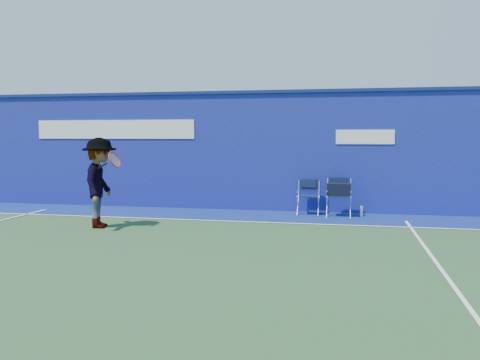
% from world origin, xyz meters
% --- Properties ---
extents(ground, '(80.00, 80.00, 0.00)m').
position_xyz_m(ground, '(0.00, 0.00, 0.00)').
color(ground, '#2B4D29').
rests_on(ground, ground).
extents(stadium_wall, '(24.00, 0.50, 3.08)m').
position_xyz_m(stadium_wall, '(-0.00, 5.20, 1.55)').
color(stadium_wall, navy).
rests_on(stadium_wall, ground).
extents(out_of_bounds_strip, '(24.00, 1.80, 0.01)m').
position_xyz_m(out_of_bounds_strip, '(0.00, 4.10, 0.00)').
color(out_of_bounds_strip, navy).
rests_on(out_of_bounds_strip, ground).
extents(court_lines, '(24.00, 12.00, 0.01)m').
position_xyz_m(court_lines, '(0.00, 0.60, 0.01)').
color(court_lines, white).
rests_on(court_lines, out_of_bounds_strip).
extents(directors_chair_left, '(0.50, 0.47, 0.85)m').
position_xyz_m(directors_chair_left, '(2.26, 4.60, 0.28)').
color(directors_chair_left, silver).
rests_on(directors_chair_left, ground).
extents(directors_chair_right, '(0.55, 0.49, 0.92)m').
position_xyz_m(directors_chair_right, '(3.00, 4.42, 0.39)').
color(directors_chair_right, silver).
rests_on(directors_chair_right, ground).
extents(water_bottle, '(0.07, 0.07, 0.25)m').
position_xyz_m(water_bottle, '(3.54, 4.52, 0.13)').
color(water_bottle, silver).
rests_on(water_bottle, ground).
extents(tennis_player, '(0.99, 1.35, 1.89)m').
position_xyz_m(tennis_player, '(-1.92, 1.98, 0.95)').
color(tennis_player, '#EA4738').
rests_on(tennis_player, ground).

